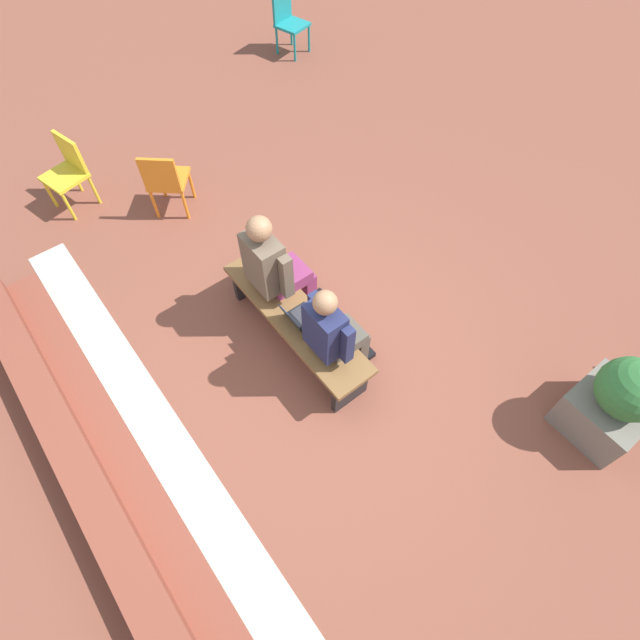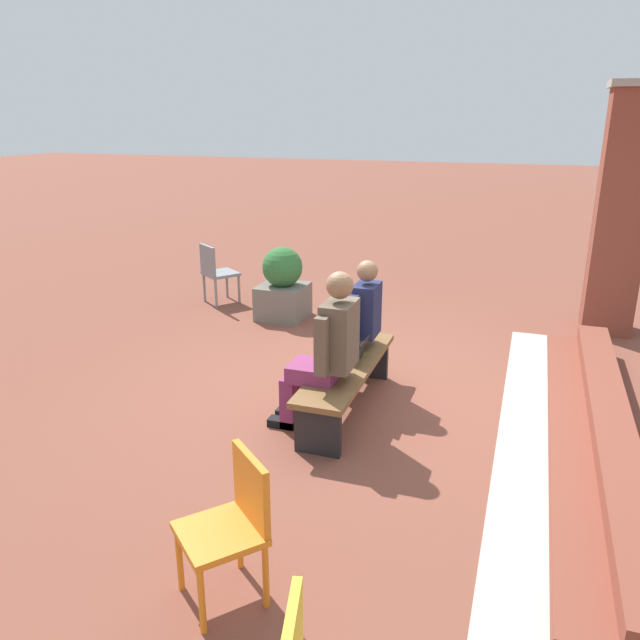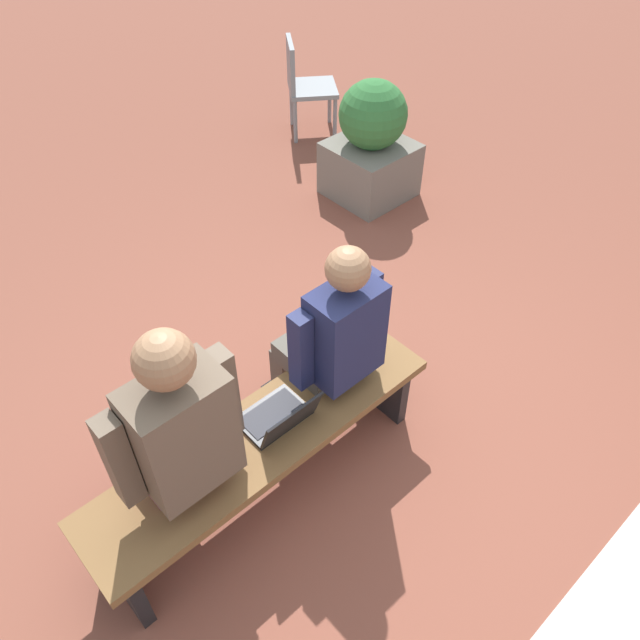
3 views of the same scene
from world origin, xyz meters
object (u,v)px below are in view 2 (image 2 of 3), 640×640
object	(u,v)px
person_student	(356,321)
plastic_chair_near_bench_left	(216,270)
bench	(347,374)
person_adult	(326,348)
plastic_chair_foreground	(233,519)
planter	(283,285)
laptop	(352,355)

from	to	relation	value
person_student	plastic_chair_near_bench_left	bearing A→B (deg)	-129.10
plastic_chair_near_bench_left	person_student	bearing A→B (deg)	50.90
bench	person_student	size ratio (longest dim) A/B	1.40
person_adult	plastic_chair_near_bench_left	xyz separation A→B (m)	(-3.00, -2.62, -0.25)
plastic_chair_foreground	planter	distance (m)	4.96
laptop	person_student	bearing A→B (deg)	-168.76
bench	plastic_chair_foreground	world-z (taller)	plastic_chair_foreground
person_adult	plastic_chair_near_bench_left	bearing A→B (deg)	-138.85
planter	plastic_chair_foreground	bearing A→B (deg)	19.10
person_adult	plastic_chair_foreground	world-z (taller)	person_adult
laptop	planter	xyz separation A→B (m)	(-2.22, -1.57, -0.06)
bench	person_adult	xyz separation A→B (m)	(0.39, -0.07, 0.38)
plastic_chair_foreground	plastic_chair_near_bench_left	distance (m)	5.69
plastic_chair_foreground	planter	bearing A→B (deg)	-160.90
person_adult	plastic_chair_near_bench_left	distance (m)	3.99
bench	person_student	bearing A→B (deg)	-172.39
bench	laptop	xyz separation A→B (m)	(-0.10, 0.01, 0.15)
bench	laptop	size ratio (longest dim) A/B	5.63
bench	planter	bearing A→B (deg)	-146.02
planter	person_student	bearing A→B (deg)	39.19
person_adult	laptop	bearing A→B (deg)	170.35
bench	laptop	bearing A→B (deg)	172.90
plastic_chair_foreground	plastic_chair_near_bench_left	bearing A→B (deg)	-151.08
person_adult	laptop	distance (m)	0.54
person_adult	plastic_chair_foreground	size ratio (longest dim) A/B	1.65
bench	plastic_chair_near_bench_left	size ratio (longest dim) A/B	2.14
plastic_chair_foreground	plastic_chair_near_bench_left	size ratio (longest dim) A/B	1.00
laptop	plastic_chair_near_bench_left	bearing A→B (deg)	-132.97
person_student	laptop	xyz separation A→B (m)	(0.38, 0.08, -0.19)
person_student	laptop	world-z (taller)	person_student
person_student	plastic_chair_foreground	xyz separation A→B (m)	(2.85, 0.12, -0.21)
bench	planter	world-z (taller)	planter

